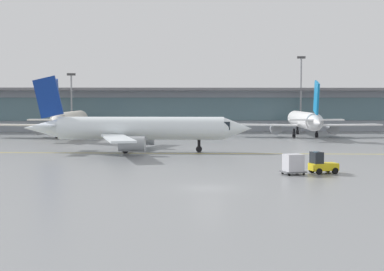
% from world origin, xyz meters
% --- Properties ---
extents(ground_plane, '(400.00, 400.00, 0.00)m').
position_xyz_m(ground_plane, '(0.00, 0.00, 0.00)').
color(ground_plane, gray).
extents(taxiway_centreline_stripe, '(109.65, 9.49, 0.01)m').
position_xyz_m(taxiway_centreline_stripe, '(-6.92, 30.74, 0.00)').
color(taxiway_centreline_stripe, yellow).
rests_on(taxiway_centreline_stripe, ground_plane).
extents(terminal_concourse, '(226.31, 11.00, 9.60)m').
position_xyz_m(terminal_concourse, '(0.00, 86.53, 4.92)').
color(terminal_concourse, '#8C939E').
rests_on(terminal_concourse, ground_plane).
extents(gate_airplane_1, '(29.47, 31.60, 10.49)m').
position_xyz_m(gate_airplane_1, '(-21.62, 63.26, 3.15)').
color(gate_airplane_1, silver).
rests_on(gate_airplane_1, ground_plane).
extents(gate_airplane_2, '(28.88, 31.12, 10.31)m').
position_xyz_m(gate_airplane_2, '(22.33, 63.14, 3.09)').
color(gate_airplane_2, white).
rests_on(gate_airplane_2, ground_plane).
extents(taxiing_regional_jet, '(31.14, 28.86, 10.31)m').
position_xyz_m(taxiing_regional_jet, '(-7.32, 32.77, 3.09)').
color(taxiing_regional_jet, white).
rests_on(taxiing_regional_jet, ground_plane).
extents(baggage_tug, '(2.87, 2.14, 2.10)m').
position_xyz_m(baggage_tug, '(11.43, 8.85, 0.89)').
color(baggage_tug, yellow).
rests_on(baggage_tug, ground_plane).
extents(cargo_dolly_lead, '(2.43, 2.07, 1.94)m').
position_xyz_m(cargo_dolly_lead, '(8.54, 8.11, 1.05)').
color(cargo_dolly_lead, '#595B60').
rests_on(cargo_dolly_lead, ground_plane).
extents(apron_light_mast_1, '(1.80, 0.36, 12.64)m').
position_xyz_m(apron_light_mast_1, '(-23.94, 79.32, 7.00)').
color(apron_light_mast_1, gray).
rests_on(apron_light_mast_1, ground_plane).
extents(apron_light_mast_2, '(1.80, 0.36, 16.40)m').
position_xyz_m(apron_light_mast_2, '(25.43, 79.94, 8.90)').
color(apron_light_mast_2, gray).
rests_on(apron_light_mast_2, ground_plane).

